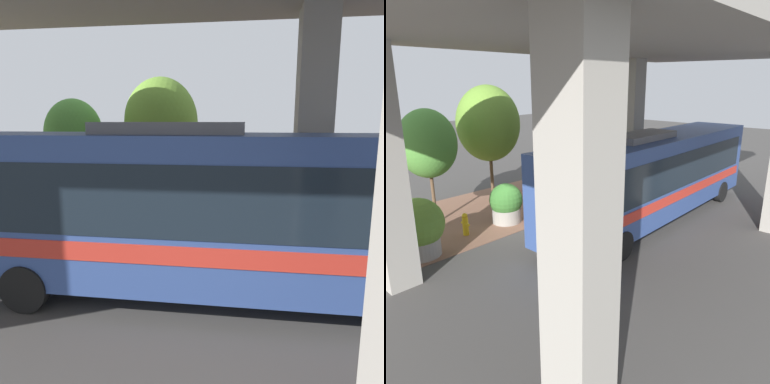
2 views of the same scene
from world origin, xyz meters
The scene contains 10 objects.
ground_plane centered at (0.00, 0.00, 0.00)m, with size 80.00×80.00×0.00m, color #474442.
sidewalk_strip centered at (-3.00, 0.00, 0.01)m, with size 6.00×40.00×0.02m.
overpass centered at (4.00, 0.00, 6.39)m, with size 9.40×19.71×7.29m.
bus centered at (3.27, 3.76, 2.07)m, with size 2.54×12.37×3.82m.
fire_hydrant centered at (-1.23, -2.58, 0.45)m, with size 0.46×0.22×0.90m.
planter_front centered at (-1.17, -0.65, 0.81)m, with size 1.37×1.37×1.67m.
planter_middle centered at (-1.49, 1.95, 0.93)m, with size 1.41×1.41×1.80m.
planter_back centered at (-0.80, -4.57, 1.02)m, with size 1.71×1.71×2.04m.
street_tree_near centered at (-3.98, 0.69, 3.79)m, with size 2.94×2.94×5.55m.
street_tree_far centered at (-3.27, -2.71, 3.34)m, with size 2.27×2.27×4.71m.
Camera 2 is at (10.86, -9.66, 5.74)m, focal length 35.00 mm.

